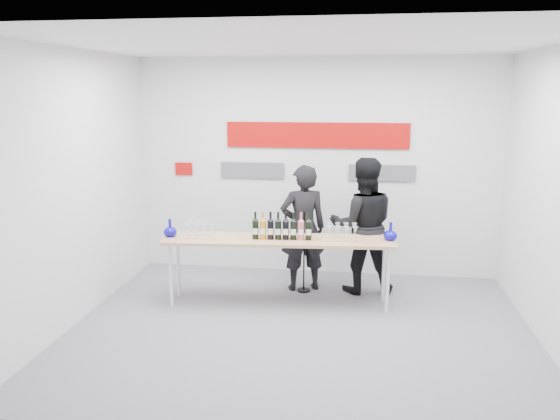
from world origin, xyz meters
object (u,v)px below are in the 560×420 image
(presenter_left, at_px, (303,228))
(mic_stand, at_px, (304,258))
(presenter_right, at_px, (363,226))
(tasting_table, at_px, (279,244))

(presenter_left, relative_size, mic_stand, 1.12)
(presenter_left, xyz_separation_m, presenter_right, (0.75, 0.04, 0.05))
(presenter_right, xyz_separation_m, mic_stand, (-0.73, -0.13, -0.42))
(tasting_table, distance_m, presenter_right, 1.16)
(tasting_table, relative_size, presenter_left, 1.69)
(presenter_left, bearing_deg, presenter_right, 164.78)
(presenter_left, xyz_separation_m, mic_stand, (0.02, -0.09, -0.37))
(mic_stand, bearing_deg, presenter_right, 18.55)
(presenter_right, relative_size, mic_stand, 1.19)
(tasting_table, relative_size, mic_stand, 1.90)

